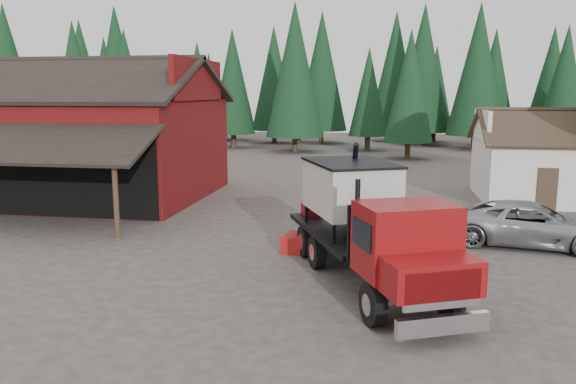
# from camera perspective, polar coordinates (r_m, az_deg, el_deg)

# --- Properties ---
(ground) EXTENTS (120.00, 120.00, 0.00)m
(ground) POSITION_cam_1_polar(r_m,az_deg,el_deg) (18.17, -3.81, -7.12)
(ground) COLOR #403732
(ground) RESTS_ON ground
(red_barn) EXTENTS (12.80, 13.63, 7.18)m
(red_barn) POSITION_cam_1_polar(r_m,az_deg,el_deg) (30.86, -19.68, 4.51)
(red_barn) COLOR maroon
(red_barn) RESTS_ON ground
(farmhouse) EXTENTS (8.60, 6.42, 4.65)m
(farmhouse) POSITION_cam_1_polar(r_m,az_deg,el_deg) (31.37, 26.15, 2.26)
(farmhouse) COLOR silver
(farmhouse) RESTS_ON ground
(conifer_backdrop) EXTENTS (76.00, 16.00, 16.00)m
(conifer_backdrop) POSITION_cam_1_polar(r_m,az_deg,el_deg) (59.25, 5.75, 4.81)
(conifer_backdrop) COLOR black
(conifer_backdrop) RESTS_ON ground
(near_pine_a) EXTENTS (4.40, 4.40, 11.40)m
(near_pine_a) POSITION_cam_1_polar(r_m,az_deg,el_deg) (51.92, -20.81, 10.54)
(near_pine_a) COLOR #382619
(near_pine_a) RESTS_ON ground
(near_pine_b) EXTENTS (3.96, 3.96, 10.40)m
(near_pine_b) POSITION_cam_1_polar(r_m,az_deg,el_deg) (46.91, 12.27, 10.47)
(near_pine_b) COLOR #382619
(near_pine_b) RESTS_ON ground
(near_pine_d) EXTENTS (5.28, 5.28, 13.40)m
(near_pine_d) POSITION_cam_1_polar(r_m,az_deg,el_deg) (51.55, 0.71, 12.31)
(near_pine_d) COLOR #382619
(near_pine_d) RESTS_ON ground
(feed_truck) EXTENTS (5.50, 8.71, 3.85)m
(feed_truck) POSITION_cam_1_polar(r_m,az_deg,el_deg) (15.91, 8.15, -2.98)
(feed_truck) COLOR black
(feed_truck) RESTS_ON ground
(silver_car) EXTENTS (5.93, 3.53, 1.55)m
(silver_car) POSITION_cam_1_polar(r_m,az_deg,el_deg) (21.67, 23.54, -3.02)
(silver_car) COLOR #A0A3A8
(silver_car) RESTS_ON ground
(equip_box) EXTENTS (0.87, 1.20, 0.60)m
(equip_box) POSITION_cam_1_polar(r_m,az_deg,el_deg) (19.27, 0.74, -5.16)
(equip_box) COLOR maroon
(equip_box) RESTS_ON ground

